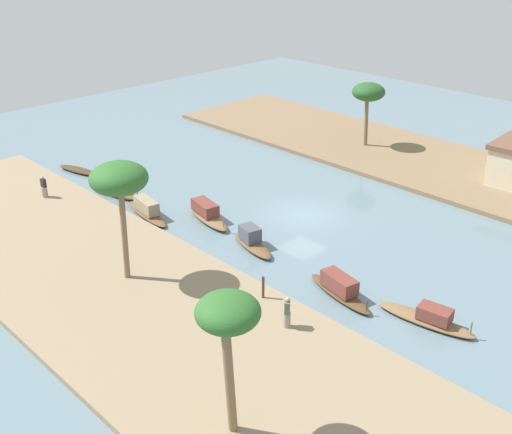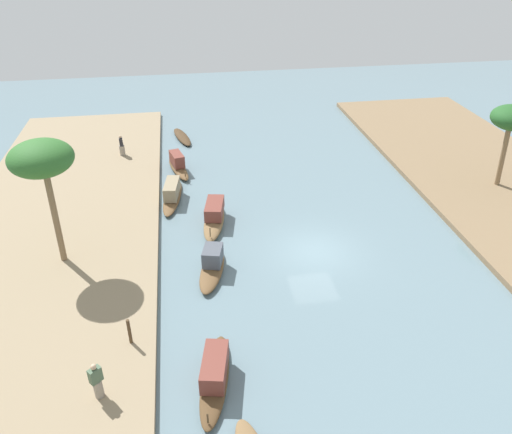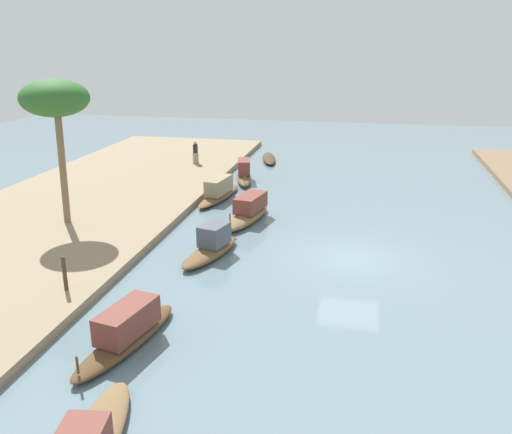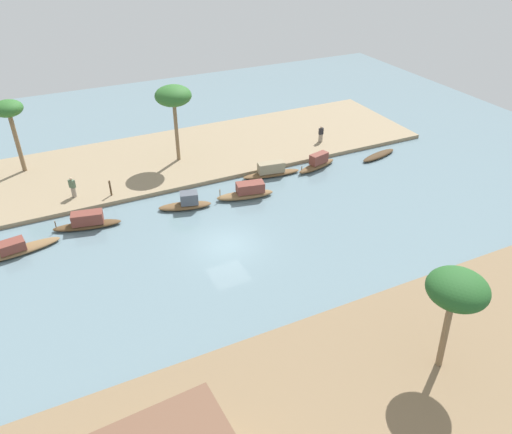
{
  "view_description": "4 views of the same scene",
  "coord_description": "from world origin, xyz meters",
  "px_view_note": "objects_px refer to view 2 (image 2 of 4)",
  "views": [
    {
      "loc": [
        24.68,
        -28.59,
        17.68
      ],
      "look_at": [
        -0.98,
        -3.44,
        0.66
      ],
      "focal_mm": 44.03,
      "sensor_mm": 36.0,
      "label": 1
    },
    {
      "loc": [
        21.1,
        -6.62,
        15.34
      ],
      "look_at": [
        -3.37,
        -2.71,
        0.44
      ],
      "focal_mm": 34.62,
      "sensor_mm": 36.0,
      "label": 2
    },
    {
      "loc": [
        20.58,
        0.31,
        8.46
      ],
      "look_at": [
        -2.26,
        -4.44,
        0.73
      ],
      "focal_mm": 37.84,
      "sensor_mm": 36.0,
      "label": 3
    },
    {
      "loc": [
        9.63,
        24.57,
        18.95
      ],
      "look_at": [
        -2.9,
        -1.69,
        0.45
      ],
      "focal_mm": 34.45,
      "sensor_mm": 36.0,
      "label": 4
    }
  ],
  "objects_px": {
    "sampan_with_red_awning": "(215,373)",
    "palm_tree_left_near": "(41,160)",
    "person_on_near_bank": "(97,382)",
    "sampan_foreground": "(178,165)",
    "mooring_post": "(129,331)",
    "sampan_downstream_large": "(212,265)",
    "person_by_mooring": "(122,147)",
    "sampan_upstream_small": "(172,193)",
    "sampan_open_hull": "(182,137)",
    "sampan_near_left_bank": "(214,216)"
  },
  "relations": [
    {
      "from": "sampan_open_hull",
      "to": "person_on_near_bank",
      "type": "relative_size",
      "value": 2.56
    },
    {
      "from": "sampan_open_hull",
      "to": "sampan_foreground",
      "type": "distance_m",
      "value": 6.13
    },
    {
      "from": "sampan_with_red_awning",
      "to": "sampan_downstream_large",
      "type": "height_order",
      "value": "sampan_downstream_large"
    },
    {
      "from": "person_by_mooring",
      "to": "sampan_open_hull",
      "type": "bearing_deg",
      "value": -57.95
    },
    {
      "from": "person_on_near_bank",
      "to": "palm_tree_left_near",
      "type": "height_order",
      "value": "palm_tree_left_near"
    },
    {
      "from": "sampan_near_left_bank",
      "to": "person_by_mooring",
      "type": "relative_size",
      "value": 2.94
    },
    {
      "from": "sampan_foreground",
      "to": "palm_tree_left_near",
      "type": "height_order",
      "value": "palm_tree_left_near"
    },
    {
      "from": "sampan_downstream_large",
      "to": "person_by_mooring",
      "type": "distance_m",
      "value": 15.92
    },
    {
      "from": "sampan_with_red_awning",
      "to": "sampan_upstream_small",
      "type": "bearing_deg",
      "value": -162.95
    },
    {
      "from": "sampan_upstream_small",
      "to": "person_by_mooring",
      "type": "distance_m",
      "value": 7.85
    },
    {
      "from": "sampan_downstream_large",
      "to": "mooring_post",
      "type": "xyz_separation_m",
      "value": [
        4.71,
        -3.76,
        0.5
      ]
    },
    {
      "from": "sampan_open_hull",
      "to": "person_on_near_bank",
      "type": "distance_m",
      "value": 25.81
    },
    {
      "from": "sampan_with_red_awning",
      "to": "palm_tree_left_near",
      "type": "height_order",
      "value": "palm_tree_left_near"
    },
    {
      "from": "mooring_post",
      "to": "sampan_foreground",
      "type": "bearing_deg",
      "value": 172.15
    },
    {
      "from": "sampan_upstream_small",
      "to": "person_by_mooring",
      "type": "bearing_deg",
      "value": -144.54
    },
    {
      "from": "palm_tree_left_near",
      "to": "sampan_near_left_bank",
      "type": "bearing_deg",
      "value": 109.58
    },
    {
      "from": "sampan_with_red_awning",
      "to": "person_on_near_bank",
      "type": "bearing_deg",
      "value": -75.03
    },
    {
      "from": "sampan_foreground",
      "to": "palm_tree_left_near",
      "type": "distance_m",
      "value": 13.11
    },
    {
      "from": "sampan_with_red_awning",
      "to": "sampan_upstream_small",
      "type": "xyz_separation_m",
      "value": [
        -15.0,
        -1.41,
        -0.01
      ]
    },
    {
      "from": "sampan_near_left_bank",
      "to": "mooring_post",
      "type": "xyz_separation_m",
      "value": [
        9.39,
        -4.27,
        0.45
      ]
    },
    {
      "from": "sampan_open_hull",
      "to": "palm_tree_left_near",
      "type": "bearing_deg",
      "value": -35.22
    },
    {
      "from": "sampan_open_hull",
      "to": "sampan_downstream_large",
      "type": "bearing_deg",
      "value": -10.57
    },
    {
      "from": "person_on_near_bank",
      "to": "sampan_with_red_awning",
      "type": "bearing_deg",
      "value": 143.27
    },
    {
      "from": "mooring_post",
      "to": "sampan_with_red_awning",
      "type": "bearing_deg",
      "value": 54.74
    },
    {
      "from": "sampan_with_red_awning",
      "to": "palm_tree_left_near",
      "type": "distance_m",
      "value": 12.54
    },
    {
      "from": "sampan_foreground",
      "to": "person_by_mooring",
      "type": "distance_m",
      "value": 4.93
    },
    {
      "from": "sampan_foreground",
      "to": "sampan_near_left_bank",
      "type": "height_order",
      "value": "sampan_foreground"
    },
    {
      "from": "sampan_with_red_awning",
      "to": "mooring_post",
      "type": "relative_size",
      "value": 3.84
    },
    {
      "from": "sampan_foreground",
      "to": "mooring_post",
      "type": "distance_m",
      "value": 17.02
    },
    {
      "from": "sampan_foreground",
      "to": "mooring_post",
      "type": "height_order",
      "value": "mooring_post"
    },
    {
      "from": "sampan_near_left_bank",
      "to": "person_on_near_bank",
      "type": "bearing_deg",
      "value": -12.73
    },
    {
      "from": "sampan_foreground",
      "to": "mooring_post",
      "type": "relative_size",
      "value": 3.38
    },
    {
      "from": "sampan_foreground",
      "to": "sampan_near_left_bank",
      "type": "xyz_separation_m",
      "value": [
        7.46,
        1.95,
        -0.0
      ]
    },
    {
      "from": "sampan_open_hull",
      "to": "person_on_near_bank",
      "type": "bearing_deg",
      "value": -22.04
    },
    {
      "from": "person_by_mooring",
      "to": "mooring_post",
      "type": "xyz_separation_m",
      "value": [
        19.65,
        1.71,
        -0.01
      ]
    },
    {
      "from": "mooring_post",
      "to": "person_on_near_bank",
      "type": "bearing_deg",
      "value": -20.95
    },
    {
      "from": "person_by_mooring",
      "to": "mooring_post",
      "type": "relative_size",
      "value": 1.26
    },
    {
      "from": "mooring_post",
      "to": "sampan_open_hull",
      "type": "bearing_deg",
      "value": 173.08
    },
    {
      "from": "sampan_with_red_awning",
      "to": "person_by_mooring",
      "type": "relative_size",
      "value": 3.06
    },
    {
      "from": "sampan_with_red_awning",
      "to": "person_on_near_bank",
      "type": "relative_size",
      "value": 2.91
    },
    {
      "from": "sampan_open_hull",
      "to": "person_by_mooring",
      "type": "height_order",
      "value": "person_by_mooring"
    },
    {
      "from": "sampan_foreground",
      "to": "person_by_mooring",
      "type": "relative_size",
      "value": 2.69
    },
    {
      "from": "person_by_mooring",
      "to": "sampan_upstream_small",
      "type": "bearing_deg",
      "value": -157.1
    },
    {
      "from": "sampan_foreground",
      "to": "sampan_downstream_large",
      "type": "xyz_separation_m",
      "value": [
        12.14,
        1.44,
        -0.05
      ]
    },
    {
      "from": "sampan_near_left_bank",
      "to": "person_on_near_bank",
      "type": "xyz_separation_m",
      "value": [
        11.95,
        -5.25,
        0.59
      ]
    },
    {
      "from": "sampan_open_hull",
      "to": "mooring_post",
      "type": "height_order",
      "value": "mooring_post"
    },
    {
      "from": "palm_tree_left_near",
      "to": "sampan_with_red_awning",
      "type": "bearing_deg",
      "value": 38.19
    },
    {
      "from": "person_on_near_bank",
      "to": "mooring_post",
      "type": "relative_size",
      "value": 1.32
    },
    {
      "from": "sampan_with_red_awning",
      "to": "person_by_mooring",
      "type": "bearing_deg",
      "value": -155.54
    },
    {
      "from": "sampan_upstream_small",
      "to": "person_by_mooring",
      "type": "xyz_separation_m",
      "value": [
        -6.97,
        -3.57,
        0.49
      ]
    }
  ]
}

